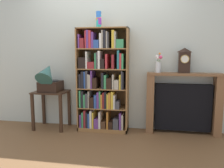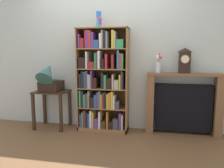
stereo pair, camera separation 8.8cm
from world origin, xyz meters
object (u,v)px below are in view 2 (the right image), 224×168
Objects in this scene: mantel_clock at (185,60)px; flower_vase at (158,65)px; bookshelf at (102,84)px; fireplace_mantel at (183,104)px; cup_stack at (99,20)px; gramophone at (49,78)px; side_table_left at (52,100)px.

flower_vase is (-0.40, -0.00, -0.07)m from mantel_clock.
fireplace_mantel is (1.32, 0.08, -0.30)m from bookshelf.
flower_vase is (0.96, 0.03, -0.71)m from cup_stack.
fireplace_mantel is 0.70m from mantel_clock.
mantel_clock is at bearing 4.62° from gramophone.
flower_vase reaches higher than fireplace_mantel.
bookshelf is 1.05m from cup_stack.
gramophone is 2.23m from mantel_clock.
fireplace_mantel is at bearing 61.14° from mantel_clock.
gramophone is at bearing -90.00° from side_table_left.
gramophone is at bearing -174.85° from fireplace_mantel.
flower_vase is at bearing -176.79° from fireplace_mantel.
gramophone is (-0.89, -0.12, 0.09)m from bookshelf.
flower_vase reaches higher than gramophone.
mantel_clock is at bearing 1.29° from cup_stack.
bookshelf reaches higher than mantel_clock.
gramophone is 1.73× the size of flower_vase.
mantel_clock is (2.20, 0.11, 0.70)m from side_table_left.
bookshelf is 1.46× the size of fireplace_mantel.
side_table_left is (-0.89, -0.05, -0.30)m from bookshelf.
cup_stack reaches higher than mantel_clock.
bookshelf is 2.61× the size of side_table_left.
gramophone is 0.47× the size of fireplace_mantel.
mantel_clock reaches higher than flower_vase.
side_table_left is 2.21m from fireplace_mantel.
cup_stack is at bearing 5.39° from side_table_left.
flower_vase is (1.80, 0.18, 0.24)m from gramophone.
gramophone is at bearing -170.04° from cup_stack.
cup_stack is (-0.05, 0.03, 1.05)m from bookshelf.
gramophone is 1.41× the size of mantel_clock.
fireplace_mantel is 0.75m from flower_vase.
flower_vase is at bearing -179.79° from mantel_clock.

